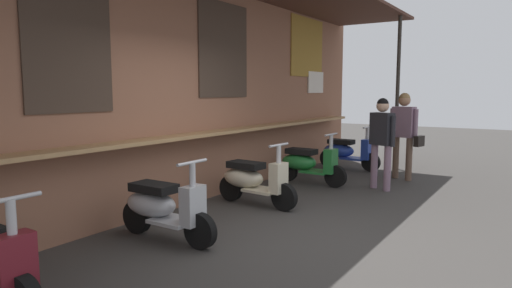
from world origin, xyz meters
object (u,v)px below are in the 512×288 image
(scooter_silver, at_px, (161,207))
(scooter_green, at_px, (307,163))
(scooter_blue, at_px, (346,151))
(shopper_with_handbag, at_px, (404,127))
(shopper_browsing, at_px, (382,134))
(scooter_cream, at_px, (252,180))

(scooter_silver, xyz_separation_m, scooter_green, (3.74, -0.00, 0.00))
(scooter_silver, distance_m, scooter_green, 3.74)
(scooter_blue, distance_m, shopper_with_handbag, 1.60)
(scooter_blue, height_order, shopper_browsing, shopper_browsing)
(scooter_blue, distance_m, shopper_browsing, 2.16)
(scooter_silver, distance_m, shopper_browsing, 4.26)
(scooter_blue, xyz_separation_m, shopper_browsing, (-1.63, -1.30, 0.59))
(scooter_silver, distance_m, scooter_cream, 1.90)
(scooter_cream, relative_size, shopper_with_handbag, 0.83)
(scooter_cream, bearing_deg, scooter_green, 93.70)
(scooter_green, xyz_separation_m, shopper_browsing, (0.28, -1.30, 0.59))
(shopper_browsing, bearing_deg, scooter_silver, 5.05)
(scooter_blue, relative_size, shopper_with_handbag, 0.83)
(scooter_blue, xyz_separation_m, shopper_with_handbag, (-0.50, -1.38, 0.64))
(shopper_with_handbag, bearing_deg, scooter_blue, 83.36)
(scooter_silver, bearing_deg, shopper_browsing, 72.27)
(scooter_blue, bearing_deg, scooter_silver, -87.48)
(scooter_cream, relative_size, shopper_browsing, 0.88)
(scooter_silver, relative_size, scooter_blue, 1.00)
(scooter_cream, xyz_separation_m, scooter_blue, (3.75, 0.00, 0.00))
(scooter_silver, bearing_deg, scooter_blue, 90.14)
(shopper_browsing, bearing_deg, scooter_cream, -8.48)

